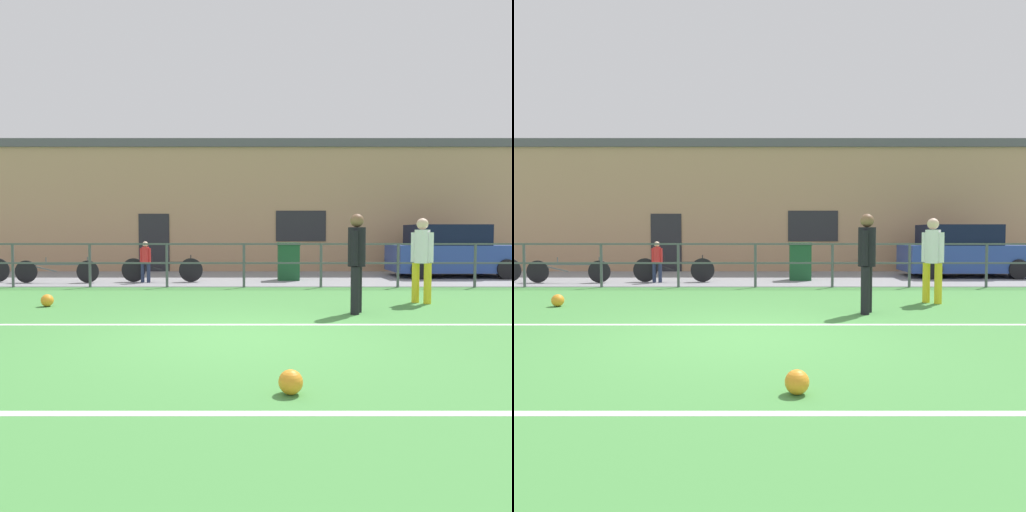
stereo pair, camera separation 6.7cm
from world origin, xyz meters
TOP-DOWN VIEW (x-y plane):
  - ground at (0.00, 0.00)m, footprint 60.00×44.00m
  - field_line_touchline at (0.00, 0.87)m, footprint 36.00×0.11m
  - field_line_hash at (0.00, -2.84)m, footprint 36.00×0.11m
  - pavement_strip at (0.00, 8.50)m, footprint 48.00×5.00m
  - perimeter_fence at (0.00, 6.00)m, footprint 36.07×0.07m
  - clubhouse_facade at (-0.00, 12.20)m, footprint 28.00×2.56m
  - player_goalkeeper at (2.08, 1.93)m, footprint 0.31×0.45m
  - player_winger at (3.65, 3.17)m, footprint 0.37×0.36m
  - soccer_ball_match at (0.62, -2.38)m, footprint 0.22×0.22m
  - soccer_ball_spare at (-3.71, 2.72)m, footprint 0.24×0.24m
  - spectator_child at (-2.80, 7.07)m, footprint 0.32×0.20m
  - parked_car_red at (6.51, 8.92)m, footprint 3.81×1.95m
  - bicycle_parked_0 at (-5.27, 6.98)m, footprint 2.35×0.04m
  - bicycle_parked_2 at (-2.36, 7.20)m, footprint 2.31×0.04m
  - trash_bin_0 at (1.27, 7.76)m, footprint 0.66×0.56m

SIDE VIEW (x-z plane):
  - ground at x=0.00m, z-range -0.04..0.00m
  - field_line_touchline at x=0.00m, z-range 0.00..0.00m
  - field_line_hash at x=0.00m, z-range 0.00..0.00m
  - pavement_strip at x=0.00m, z-range 0.00..0.02m
  - soccer_ball_match at x=0.62m, z-range 0.00..0.22m
  - soccer_ball_spare at x=-3.71m, z-range 0.00..0.24m
  - bicycle_parked_0 at x=-5.27m, z-range -0.01..0.71m
  - bicycle_parked_2 at x=-2.36m, z-range -0.01..0.76m
  - trash_bin_0 at x=1.27m, z-range 0.02..1.13m
  - spectator_child at x=-2.80m, z-range 0.10..1.25m
  - perimeter_fence at x=0.00m, z-range 0.17..1.32m
  - parked_car_red at x=6.51m, z-range -0.03..1.63m
  - player_winger at x=3.65m, z-range 0.12..1.83m
  - player_goalkeeper at x=2.08m, z-range 0.12..1.87m
  - clubhouse_facade at x=0.00m, z-range 0.01..4.80m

